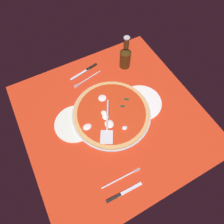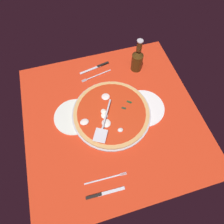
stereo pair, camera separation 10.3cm
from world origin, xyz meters
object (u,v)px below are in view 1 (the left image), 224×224
pizza (112,112)px  place_setting_far (87,75)px  beer_bottle (125,56)px  place_setting_near (121,187)px  dinner_plate_right (140,102)px  pizza_server (107,124)px  dinner_plate_left (75,124)px

pizza → place_setting_far: (-0.57, 31.28, -1.75)cm
pizza → beer_bottle: size_ratio=1.86×
place_setting_near → place_setting_far: 67.45cm
dinner_plate_right → pizza: (-17.85, 1.00, 1.61)cm
pizza_server → place_setting_far: (5.20, 37.14, -4.17)cm
dinner_plate_right → beer_bottle: 29.48cm
place_setting_far → pizza: bearing=79.7°
dinner_plate_left → place_setting_near: bearing=-81.2°
dinner_plate_right → beer_bottle: size_ratio=1.06×
pizza_server → beer_bottle: beer_bottle is taller
dinner_plate_right → pizza_server: size_ratio=0.99×
place_setting_near → pizza: bearing=70.3°
dinner_plate_right → pizza_server: 24.45cm
dinner_plate_left → pizza_server: 17.59cm
dinner_plate_right → place_setting_near: (-31.61, -33.86, -0.15)cm
pizza_server → place_setting_near: (-7.99, -29.00, -4.17)cm
place_setting_near → beer_bottle: 72.52cm
place_setting_far → beer_bottle: bearing=158.1°
dinner_plate_right → beer_bottle: bearing=78.4°
pizza → place_setting_near: bearing=-111.5°
pizza_server → place_setting_far: pizza_server is taller
dinner_plate_right → pizza_server: bearing=-168.4°
dinner_plate_right → pizza: bearing=176.8°
pizza_server → dinner_plate_left: bearing=-95.9°
dinner_plate_left → place_setting_near: 39.29cm
pizza_server → place_setting_near: size_ratio=1.14×
pizza_server → pizza: bearing=164.5°
dinner_plate_left → pizza: size_ratio=0.53×
pizza → place_setting_far: bearing=91.0°
dinner_plate_left → beer_bottle: size_ratio=0.99×
dinner_plate_left → place_setting_far: place_setting_far is taller
pizza_server → place_setting_near: 30.37cm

